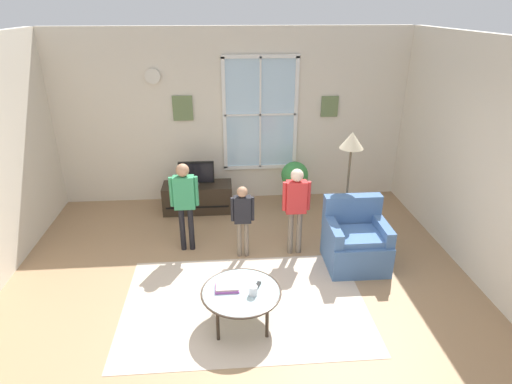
{
  "coord_description": "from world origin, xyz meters",
  "views": [
    {
      "loc": [
        -0.15,
        -3.72,
        3.17
      ],
      "look_at": [
        0.21,
        0.79,
        1.15
      ],
      "focal_mm": 29.72,
      "sensor_mm": 36.0,
      "label": 1
    }
  ],
  "objects_px": {
    "coffee_table": "(241,293)",
    "armchair": "(355,241)",
    "cup": "(253,290)",
    "remote_near_books": "(257,286)",
    "person_black_shirt": "(243,214)",
    "television": "(196,173)",
    "floor_lamp": "(351,152)",
    "person_green_shirt": "(184,197)",
    "potted_plant_by_window": "(295,178)",
    "tv_stand": "(198,197)",
    "person_red_shirt": "(296,202)",
    "book_stack": "(227,287)"
  },
  "relations": [
    {
      "from": "person_green_shirt",
      "to": "potted_plant_by_window",
      "type": "relative_size",
      "value": 1.57
    },
    {
      "from": "television",
      "to": "book_stack",
      "type": "bearing_deg",
      "value": -80.74
    },
    {
      "from": "remote_near_books",
      "to": "floor_lamp",
      "type": "distance_m",
      "value": 2.27
    },
    {
      "from": "coffee_table",
      "to": "cup",
      "type": "xyz_separation_m",
      "value": [
        0.12,
        -0.06,
        0.07
      ]
    },
    {
      "from": "remote_near_books",
      "to": "potted_plant_by_window",
      "type": "distance_m",
      "value": 2.82
    },
    {
      "from": "tv_stand",
      "to": "armchair",
      "type": "bearing_deg",
      "value": -39.27
    },
    {
      "from": "television",
      "to": "person_green_shirt",
      "type": "relative_size",
      "value": 0.45
    },
    {
      "from": "tv_stand",
      "to": "floor_lamp",
      "type": "bearing_deg",
      "value": -28.56
    },
    {
      "from": "tv_stand",
      "to": "person_black_shirt",
      "type": "height_order",
      "value": "person_black_shirt"
    },
    {
      "from": "tv_stand",
      "to": "remote_near_books",
      "type": "distance_m",
      "value": 2.82
    },
    {
      "from": "armchair",
      "to": "remote_near_books",
      "type": "distance_m",
      "value": 1.67
    },
    {
      "from": "coffee_table",
      "to": "cup",
      "type": "relative_size",
      "value": 8.53
    },
    {
      "from": "cup",
      "to": "remote_near_books",
      "type": "relative_size",
      "value": 0.71
    },
    {
      "from": "remote_near_books",
      "to": "person_green_shirt",
      "type": "bearing_deg",
      "value": 119.95
    },
    {
      "from": "armchair",
      "to": "person_red_shirt",
      "type": "height_order",
      "value": "person_red_shirt"
    },
    {
      "from": "potted_plant_by_window",
      "to": "floor_lamp",
      "type": "height_order",
      "value": "floor_lamp"
    },
    {
      "from": "television",
      "to": "person_black_shirt",
      "type": "xyz_separation_m",
      "value": [
        0.67,
        -1.45,
        -0.03
      ]
    },
    {
      "from": "television",
      "to": "floor_lamp",
      "type": "bearing_deg",
      "value": -28.51
    },
    {
      "from": "television",
      "to": "potted_plant_by_window",
      "type": "height_order",
      "value": "television"
    },
    {
      "from": "remote_near_books",
      "to": "floor_lamp",
      "type": "height_order",
      "value": "floor_lamp"
    },
    {
      "from": "person_black_shirt",
      "to": "person_green_shirt",
      "type": "relative_size",
      "value": 0.81
    },
    {
      "from": "person_red_shirt",
      "to": "tv_stand",
      "type": "bearing_deg",
      "value": 134.19
    },
    {
      "from": "person_black_shirt",
      "to": "television",
      "type": "bearing_deg",
      "value": 114.88
    },
    {
      "from": "armchair",
      "to": "cup",
      "type": "height_order",
      "value": "armchair"
    },
    {
      "from": "cup",
      "to": "remote_near_books",
      "type": "bearing_deg",
      "value": 67.5
    },
    {
      "from": "floor_lamp",
      "to": "remote_near_books",
      "type": "bearing_deg",
      "value": -131.74
    },
    {
      "from": "book_stack",
      "to": "potted_plant_by_window",
      "type": "xyz_separation_m",
      "value": [
        1.16,
        2.7,
        0.1
      ]
    },
    {
      "from": "book_stack",
      "to": "person_red_shirt",
      "type": "bearing_deg",
      "value": 54.13
    },
    {
      "from": "person_black_shirt",
      "to": "potted_plant_by_window",
      "type": "height_order",
      "value": "person_black_shirt"
    },
    {
      "from": "person_black_shirt",
      "to": "coffee_table",
      "type": "bearing_deg",
      "value": -93.65
    },
    {
      "from": "tv_stand",
      "to": "floor_lamp",
      "type": "distance_m",
      "value": 2.68
    },
    {
      "from": "tv_stand",
      "to": "person_red_shirt",
      "type": "height_order",
      "value": "person_red_shirt"
    },
    {
      "from": "armchair",
      "to": "potted_plant_by_window",
      "type": "xyz_separation_m",
      "value": [
        -0.53,
        1.72,
        0.2
      ]
    },
    {
      "from": "person_black_shirt",
      "to": "person_green_shirt",
      "type": "bearing_deg",
      "value": 162.98
    },
    {
      "from": "coffee_table",
      "to": "person_black_shirt",
      "type": "distance_m",
      "value": 1.35
    },
    {
      "from": "cup",
      "to": "person_green_shirt",
      "type": "xyz_separation_m",
      "value": [
        -0.8,
        1.61,
        0.35
      ]
    },
    {
      "from": "person_black_shirt",
      "to": "floor_lamp",
      "type": "distance_m",
      "value": 1.66
    },
    {
      "from": "person_red_shirt",
      "to": "book_stack",
      "type": "bearing_deg",
      "value": -125.87
    },
    {
      "from": "book_stack",
      "to": "floor_lamp",
      "type": "height_order",
      "value": "floor_lamp"
    },
    {
      "from": "cup",
      "to": "person_green_shirt",
      "type": "bearing_deg",
      "value": 116.47
    },
    {
      "from": "person_green_shirt",
      "to": "person_black_shirt",
      "type": "bearing_deg",
      "value": -17.02
    },
    {
      "from": "remote_near_books",
      "to": "person_black_shirt",
      "type": "distance_m",
      "value": 1.28
    },
    {
      "from": "armchair",
      "to": "potted_plant_by_window",
      "type": "height_order",
      "value": "armchair"
    },
    {
      "from": "armchair",
      "to": "person_green_shirt",
      "type": "bearing_deg",
      "value": 166.76
    },
    {
      "from": "coffee_table",
      "to": "armchair",
      "type": "bearing_deg",
      "value": 33.76
    },
    {
      "from": "tv_stand",
      "to": "potted_plant_by_window",
      "type": "distance_m",
      "value": 1.63
    },
    {
      "from": "person_red_shirt",
      "to": "remote_near_books",
      "type": "bearing_deg",
      "value": -115.66
    },
    {
      "from": "tv_stand",
      "to": "remote_near_books",
      "type": "relative_size",
      "value": 8.01
    },
    {
      "from": "person_green_shirt",
      "to": "potted_plant_by_window",
      "type": "height_order",
      "value": "person_green_shirt"
    },
    {
      "from": "coffee_table",
      "to": "person_green_shirt",
      "type": "relative_size",
      "value": 0.67
    }
  ]
}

